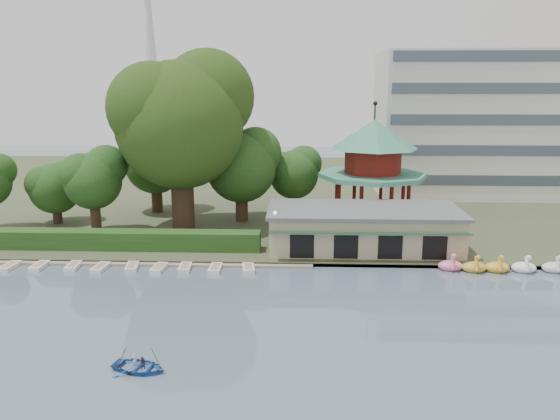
# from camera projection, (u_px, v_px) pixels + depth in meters

# --- Properties ---
(ground_plane) EXTENTS (220.00, 220.00, 0.00)m
(ground_plane) POSITION_uv_depth(u_px,v_px,m) (235.00, 360.00, 32.68)
(ground_plane) COLOR slate
(ground_plane) RESTS_ON ground
(shore) EXTENTS (220.00, 70.00, 0.40)m
(shore) POSITION_uv_depth(u_px,v_px,m) (275.00, 189.00, 83.21)
(shore) COLOR #424930
(shore) RESTS_ON ground
(embankment) EXTENTS (220.00, 0.60, 0.30)m
(embankment) POSITION_uv_depth(u_px,v_px,m) (258.00, 264.00, 49.47)
(embankment) COLOR gray
(embankment) RESTS_ON ground
(dock) EXTENTS (34.00, 1.60, 0.24)m
(dock) POSITION_uv_depth(u_px,v_px,m) (127.00, 263.00, 49.83)
(dock) COLOR gray
(dock) RESTS_ON ground
(boathouse) EXTENTS (18.60, 9.39, 3.90)m
(boathouse) POSITION_uv_depth(u_px,v_px,m) (363.00, 228.00, 53.14)
(boathouse) COLOR tan
(boathouse) RESTS_ON shore
(pavilion) EXTENTS (12.40, 12.40, 13.50)m
(pavilion) POSITION_uv_depth(u_px,v_px,m) (373.00, 161.00, 61.64)
(pavilion) COLOR tan
(pavilion) RESTS_ON shore
(office_building) EXTENTS (38.00, 18.00, 20.00)m
(office_building) POSITION_uv_depth(u_px,v_px,m) (505.00, 129.00, 76.88)
(office_building) COLOR silver
(office_building) RESTS_ON shore
(broadcast_tower) EXTENTS (8.00, 8.00, 96.00)m
(broadcast_tower) POSITION_uv_depth(u_px,v_px,m) (148.00, 21.00, 162.61)
(broadcast_tower) COLOR silver
(broadcast_tower) RESTS_ON ground
(hedge) EXTENTS (30.00, 2.00, 1.80)m
(hedge) POSITION_uv_depth(u_px,v_px,m) (106.00, 240.00, 52.88)
(hedge) COLOR #254C1A
(hedge) RESTS_ON shore
(lamp_post) EXTENTS (0.36, 0.36, 4.28)m
(lamp_post) POSITION_uv_depth(u_px,v_px,m) (275.00, 225.00, 50.34)
(lamp_post) COLOR black
(lamp_post) RESTS_ON shore
(big_tree) EXTENTS (14.91, 13.89, 19.36)m
(big_tree) POSITION_uv_depth(u_px,v_px,m) (181.00, 116.00, 57.54)
(big_tree) COLOR #3A281C
(big_tree) RESTS_ON shore
(small_trees) EXTENTS (39.05, 16.91, 10.81)m
(small_trees) POSITION_uv_depth(u_px,v_px,m) (170.00, 168.00, 62.97)
(small_trees) COLOR #3A281C
(small_trees) RESTS_ON shore
(swan_boats) EXTENTS (17.54, 2.14, 1.92)m
(swan_boats) POSITION_uv_depth(u_px,v_px,m) (544.00, 267.00, 47.73)
(swan_boats) COLOR pink
(swan_boats) RESTS_ON ground
(moored_rowboats) EXTENTS (27.44, 2.74, 0.36)m
(moored_rowboats) POSITION_uv_depth(u_px,v_px,m) (100.00, 267.00, 48.51)
(moored_rowboats) COLOR white
(moored_rowboats) RESTS_ON ground
(rowboat_with_passengers) EXTENTS (5.10, 4.14, 2.01)m
(rowboat_with_passengers) POSITION_uv_depth(u_px,v_px,m) (139.00, 363.00, 31.33)
(rowboat_with_passengers) COLOR #3166B5
(rowboat_with_passengers) RESTS_ON ground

